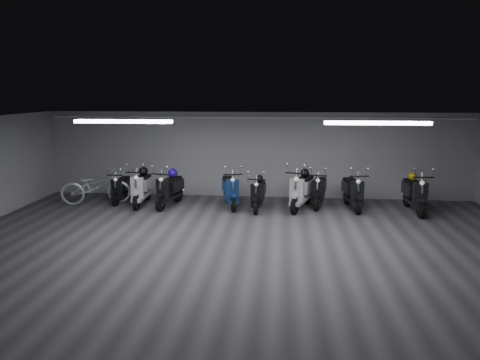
# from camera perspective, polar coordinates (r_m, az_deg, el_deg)

# --- Properties ---
(floor) EXTENTS (14.00, 10.00, 0.01)m
(floor) POSITION_cam_1_polar(r_m,az_deg,el_deg) (10.19, 0.40, -8.61)
(floor) COLOR #3A3A3D
(floor) RESTS_ON ground
(ceiling) EXTENTS (14.00, 10.00, 0.01)m
(ceiling) POSITION_cam_1_polar(r_m,az_deg,el_deg) (9.60, 0.42, 7.36)
(ceiling) COLOR gray
(ceiling) RESTS_ON ground
(back_wall) EXTENTS (14.00, 0.01, 2.80)m
(back_wall) POSITION_cam_1_polar(r_m,az_deg,el_deg) (14.72, 2.09, 3.21)
(back_wall) COLOR #98989A
(back_wall) RESTS_ON ground
(front_wall) EXTENTS (14.00, 0.01, 2.80)m
(front_wall) POSITION_cam_1_polar(r_m,az_deg,el_deg) (5.05, -4.59, -12.79)
(front_wall) COLOR #98989A
(front_wall) RESTS_ON ground
(fluor_strip_left) EXTENTS (2.40, 0.18, 0.08)m
(fluor_strip_left) POSITION_cam_1_polar(r_m,az_deg,el_deg) (11.24, -14.67, 7.23)
(fluor_strip_left) COLOR white
(fluor_strip_left) RESTS_ON ceiling
(fluor_strip_right) EXTENTS (2.40, 0.18, 0.08)m
(fluor_strip_right) POSITION_cam_1_polar(r_m,az_deg,el_deg) (10.79, 17.10, 6.95)
(fluor_strip_right) COLOR white
(fluor_strip_right) RESTS_ON ceiling
(conduit) EXTENTS (13.60, 0.05, 0.05)m
(conduit) POSITION_cam_1_polar(r_m,az_deg,el_deg) (14.51, 2.10, 7.94)
(conduit) COLOR white
(conduit) RESTS_ON back_wall
(scooter_0) EXTENTS (0.54, 1.61, 1.19)m
(scooter_0) POSITION_cam_1_polar(r_m,az_deg,el_deg) (14.58, -14.92, -0.45)
(scooter_0) COLOR black
(scooter_0) RESTS_ON floor
(scooter_2) EXTENTS (0.70, 1.91, 1.41)m
(scooter_2) POSITION_cam_1_polar(r_m,az_deg,el_deg) (14.03, -12.45, -0.33)
(scooter_2) COLOR silver
(scooter_2) RESTS_ON floor
(scooter_3) EXTENTS (0.98, 1.93, 1.37)m
(scooter_3) POSITION_cam_1_polar(r_m,az_deg,el_deg) (13.69, -9.01, -0.57)
(scooter_3) COLOR black
(scooter_3) RESTS_ON floor
(scooter_4) EXTENTS (1.06, 1.94, 1.37)m
(scooter_4) POSITION_cam_1_polar(r_m,az_deg,el_deg) (13.51, -1.25, -0.59)
(scooter_4) COLOR navy
(scooter_4) RESTS_ON floor
(scooter_5) EXTENTS (0.68, 1.73, 1.26)m
(scooter_5) POSITION_cam_1_polar(r_m,az_deg,el_deg) (13.18, 2.36, -1.14)
(scooter_5) COLOR black
(scooter_5) RESTS_ON floor
(scooter_6) EXTENTS (1.29, 2.10, 1.48)m
(scooter_6) POSITION_cam_1_polar(r_m,az_deg,el_deg) (13.34, 7.90, -0.61)
(scooter_6) COLOR silver
(scooter_6) RESTS_ON floor
(scooter_7) EXTENTS (0.89, 1.84, 1.32)m
(scooter_7) POSITION_cam_1_polar(r_m,az_deg,el_deg) (13.77, 10.07, -0.66)
(scooter_7) COLOR black
(scooter_7) RESTS_ON floor
(scooter_8) EXTENTS (0.81, 1.90, 1.38)m
(scooter_8) POSITION_cam_1_polar(r_m,az_deg,el_deg) (13.65, 14.20, -0.80)
(scooter_8) COLOR black
(scooter_8) RESTS_ON floor
(scooter_9) EXTENTS (0.69, 1.93, 1.43)m
(scooter_9) POSITION_cam_1_polar(r_m,az_deg,el_deg) (13.84, 21.42, -0.97)
(scooter_9) COLOR black
(scooter_9) RESTS_ON floor
(bicycle) EXTENTS (2.20, 1.32, 1.34)m
(bicycle) POSITION_cam_1_polar(r_m,az_deg,el_deg) (14.54, -17.94, -0.35)
(bicycle) COLOR silver
(bicycle) RESTS_ON floor
(helmet_0) EXTENTS (0.27, 0.27, 0.27)m
(helmet_0) POSITION_cam_1_polar(r_m,az_deg,el_deg) (13.54, 8.28, 0.90)
(helmet_0) COLOR black
(helmet_0) RESTS_ON scooter_6
(helmet_1) EXTENTS (0.24, 0.24, 0.24)m
(helmet_1) POSITION_cam_1_polar(r_m,az_deg,el_deg) (14.04, 21.18, 0.42)
(helmet_1) COLOR #C4900B
(helmet_1) RESTS_ON scooter_9
(helmet_2) EXTENTS (0.23, 0.23, 0.23)m
(helmet_2) POSITION_cam_1_polar(r_m,az_deg,el_deg) (13.35, 2.49, 0.19)
(helmet_2) COLOR black
(helmet_2) RESTS_ON scooter_5
(helmet_3) EXTENTS (0.28, 0.28, 0.28)m
(helmet_3) POSITION_cam_1_polar(r_m,az_deg,el_deg) (14.23, -12.22, 1.10)
(helmet_3) COLOR black
(helmet_3) RESTS_ON scooter_2
(helmet_4) EXTENTS (0.29, 0.29, 0.29)m
(helmet_4) POSITION_cam_1_polar(r_m,az_deg,el_deg) (13.86, -8.58, 0.89)
(helmet_4) COLOR #250D8F
(helmet_4) RESTS_ON scooter_3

